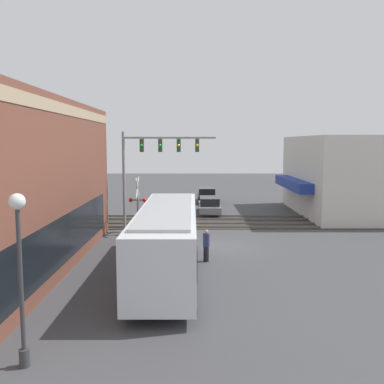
{
  "coord_description": "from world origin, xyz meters",
  "views": [
    {
      "loc": [
        -24.84,
        1.66,
        6.08
      ],
      "look_at": [
        5.38,
        1.69,
        2.59
      ],
      "focal_mm": 40.0,
      "sensor_mm": 36.0,
      "label": 1
    }
  ],
  "objects_px": {
    "parked_car_grey": "(209,206)",
    "parked_car_black": "(207,195)",
    "city_bus": "(168,237)",
    "crossing_signal": "(138,200)",
    "pedestrian_near_bus": "(206,245)",
    "streetlamp": "(20,265)",
    "pedestrian_at_crossing": "(141,223)"
  },
  "relations": [
    {
      "from": "streetlamp",
      "to": "parked_car_grey",
      "type": "relative_size",
      "value": 0.99
    },
    {
      "from": "parked_car_grey",
      "to": "streetlamp",
      "type": "bearing_deg",
      "value": 166.67
    },
    {
      "from": "crossing_signal",
      "to": "pedestrian_at_crossing",
      "type": "height_order",
      "value": "crossing_signal"
    },
    {
      "from": "streetlamp",
      "to": "pedestrian_near_bus",
      "type": "height_order",
      "value": "streetlamp"
    },
    {
      "from": "city_bus",
      "to": "parked_car_grey",
      "type": "xyz_separation_m",
      "value": [
        17.31,
        -2.6,
        -1.09
      ]
    },
    {
      "from": "city_bus",
      "to": "pedestrian_at_crossing",
      "type": "bearing_deg",
      "value": 15.05
    },
    {
      "from": "streetlamp",
      "to": "pedestrian_near_bus",
      "type": "bearing_deg",
      "value": -26.94
    },
    {
      "from": "city_bus",
      "to": "parked_car_black",
      "type": "height_order",
      "value": "city_bus"
    },
    {
      "from": "pedestrian_near_bus",
      "to": "city_bus",
      "type": "bearing_deg",
      "value": 140.19
    },
    {
      "from": "crossing_signal",
      "to": "pedestrian_near_bus",
      "type": "xyz_separation_m",
      "value": [
        -6.67,
        -4.35,
        -1.45
      ]
    },
    {
      "from": "parked_car_grey",
      "to": "pedestrian_near_bus",
      "type": "height_order",
      "value": "pedestrian_near_bus"
    },
    {
      "from": "crossing_signal",
      "to": "pedestrian_near_bus",
      "type": "height_order",
      "value": "crossing_signal"
    },
    {
      "from": "parked_car_grey",
      "to": "pedestrian_near_bus",
      "type": "bearing_deg",
      "value": 177.14
    },
    {
      "from": "city_bus",
      "to": "crossing_signal",
      "type": "xyz_separation_m",
      "value": [
        8.88,
        2.5,
        0.54
      ]
    },
    {
      "from": "parked_car_grey",
      "to": "parked_car_black",
      "type": "relative_size",
      "value": 1.03
    },
    {
      "from": "city_bus",
      "to": "crossing_signal",
      "type": "distance_m",
      "value": 9.24
    },
    {
      "from": "city_bus",
      "to": "pedestrian_near_bus",
      "type": "relative_size",
      "value": 7.26
    },
    {
      "from": "pedestrian_near_bus",
      "to": "pedestrian_at_crossing",
      "type": "relative_size",
      "value": 0.98
    },
    {
      "from": "city_bus",
      "to": "pedestrian_near_bus",
      "type": "distance_m",
      "value": 3.02
    },
    {
      "from": "parked_car_grey",
      "to": "pedestrian_at_crossing",
      "type": "distance_m",
      "value": 10.35
    },
    {
      "from": "streetlamp",
      "to": "crossing_signal",
      "type": "bearing_deg",
      "value": -3.17
    },
    {
      "from": "parked_car_black",
      "to": "parked_car_grey",
      "type": "bearing_deg",
      "value": -180.0
    },
    {
      "from": "city_bus",
      "to": "streetlamp",
      "type": "distance_m",
      "value": 8.95
    },
    {
      "from": "city_bus",
      "to": "parked_car_black",
      "type": "xyz_separation_m",
      "value": [
        24.25,
        -2.6,
        -1.06
      ]
    },
    {
      "from": "parked_car_black",
      "to": "pedestrian_at_crossing",
      "type": "bearing_deg",
      "value": 163.46
    },
    {
      "from": "city_bus",
      "to": "crossing_signal",
      "type": "height_order",
      "value": "crossing_signal"
    },
    {
      "from": "streetlamp",
      "to": "pedestrian_near_bus",
      "type": "distance_m",
      "value": 11.84
    },
    {
      "from": "crossing_signal",
      "to": "parked_car_black",
      "type": "distance_m",
      "value": 16.27
    },
    {
      "from": "city_bus",
      "to": "parked_car_grey",
      "type": "bearing_deg",
      "value": -8.54
    },
    {
      "from": "streetlamp",
      "to": "parked_car_black",
      "type": "bearing_deg",
      "value": -10.55
    },
    {
      "from": "parked_car_grey",
      "to": "pedestrian_at_crossing",
      "type": "height_order",
      "value": "pedestrian_at_crossing"
    },
    {
      "from": "parked_car_grey",
      "to": "parked_car_black",
      "type": "height_order",
      "value": "parked_car_black"
    }
  ]
}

